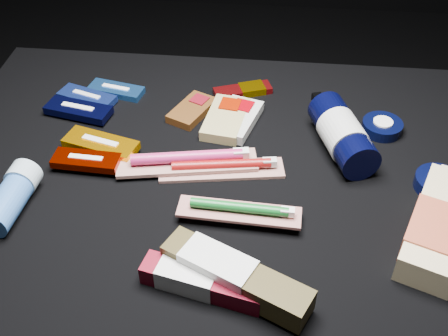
# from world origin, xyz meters

# --- Properties ---
(ground) EXTENTS (3.00, 3.00, 0.00)m
(ground) POSITION_xyz_m (0.00, 0.00, 0.00)
(ground) COLOR black
(ground) RESTS_ON ground
(cloth_table) EXTENTS (0.98, 0.78, 0.40)m
(cloth_table) POSITION_xyz_m (0.00, 0.00, 0.20)
(cloth_table) COLOR black
(cloth_table) RESTS_ON ground
(luna_bar_0) EXTENTS (0.11, 0.06, 0.01)m
(luna_bar_0) POSITION_xyz_m (-0.22, 0.24, 0.41)
(luna_bar_0) COLOR #235BA8
(luna_bar_0) RESTS_ON cloth_table
(luna_bar_1) EXTENTS (0.12, 0.08, 0.01)m
(luna_bar_1) POSITION_xyz_m (-0.27, 0.20, 0.41)
(luna_bar_1) COLOR #213DA0
(luna_bar_1) RESTS_ON cloth_table
(luna_bar_2) EXTENTS (0.13, 0.07, 0.02)m
(luna_bar_2) POSITION_xyz_m (-0.27, 0.15, 0.41)
(luna_bar_2) COLOR black
(luna_bar_2) RESTS_ON cloth_table
(luna_bar_3) EXTENTS (0.14, 0.08, 0.02)m
(luna_bar_3) POSITION_xyz_m (-0.20, 0.06, 0.42)
(luna_bar_3) COLOR orange
(luna_bar_3) RESTS_ON cloth_table
(luna_bar_4) EXTENTS (0.11, 0.05, 0.01)m
(luna_bar_4) POSITION_xyz_m (-0.22, 0.01, 0.42)
(luna_bar_4) COLOR #680B00
(luna_bar_4) RESTS_ON cloth_table
(clif_bar_0) EXTENTS (0.09, 0.11, 0.02)m
(clif_bar_0) POSITION_xyz_m (-0.06, 0.19, 0.41)
(clif_bar_0) COLOR #4D2B0F
(clif_bar_0) RESTS_ON cloth_table
(clif_bar_1) EXTENTS (0.09, 0.13, 0.02)m
(clif_bar_1) POSITION_xyz_m (0.03, 0.16, 0.41)
(clif_bar_1) COLOR silver
(clif_bar_1) RESTS_ON cloth_table
(clif_bar_2) EXTENTS (0.08, 0.13, 0.02)m
(clif_bar_2) POSITION_xyz_m (0.00, 0.16, 0.41)
(clif_bar_2) COLOR tan
(clif_bar_2) RESTS_ON cloth_table
(power_bar) EXTENTS (0.12, 0.07, 0.01)m
(power_bar) POSITION_xyz_m (0.03, 0.26, 0.41)
(power_bar) COLOR maroon
(power_bar) RESTS_ON cloth_table
(lotion_bottle) EXTENTS (0.12, 0.22, 0.07)m
(lotion_bottle) POSITION_xyz_m (0.21, 0.10, 0.43)
(lotion_bottle) COLOR black
(lotion_bottle) RESTS_ON cloth_table
(cream_tin_upper) EXTENTS (0.07, 0.07, 0.02)m
(cream_tin_upper) POSITION_xyz_m (0.29, 0.16, 0.41)
(cream_tin_upper) COLOR black
(cream_tin_upper) RESTS_ON cloth_table
(cream_tin_lower) EXTENTS (0.08, 0.08, 0.02)m
(cream_tin_lower) POSITION_xyz_m (0.36, 0.02, 0.41)
(cream_tin_lower) COLOR black
(cream_tin_lower) RESTS_ON cloth_table
(bodywash_bottle) EXTENTS (0.15, 0.24, 0.05)m
(bodywash_bottle) POSITION_xyz_m (0.34, -0.09, 0.42)
(bodywash_bottle) COLOR beige
(bodywash_bottle) RESTS_ON cloth_table
(deodorant_stick) EXTENTS (0.06, 0.13, 0.05)m
(deodorant_stick) POSITION_xyz_m (-0.30, -0.09, 0.42)
(deodorant_stick) COLOR #3667AF
(deodorant_stick) RESTS_ON cloth_table
(toothbrush_pack_0) EXTENTS (0.21, 0.08, 0.02)m
(toothbrush_pack_0) POSITION_xyz_m (0.01, 0.02, 0.41)
(toothbrush_pack_0) COLOR beige
(toothbrush_pack_0) RESTS_ON cloth_table
(toothbrush_pack_1) EXTENTS (0.24, 0.10, 0.03)m
(toothbrush_pack_1) POSITION_xyz_m (-0.05, 0.03, 0.42)
(toothbrush_pack_1) COLOR silver
(toothbrush_pack_1) RESTS_ON cloth_table
(toothbrush_pack_2) EXTENTS (0.19, 0.05, 0.02)m
(toothbrush_pack_2) POSITION_xyz_m (0.05, -0.08, 0.42)
(toothbrush_pack_2) COLOR beige
(toothbrush_pack_2) RESTS_ON cloth_table
(toothpaste_carton_red) EXTENTS (0.17, 0.07, 0.03)m
(toothpaste_carton_red) POSITION_xyz_m (0.00, -0.22, 0.42)
(toothpaste_carton_red) COLOR maroon
(toothpaste_carton_red) RESTS_ON cloth_table
(toothpaste_carton_green) EXTENTS (0.21, 0.13, 0.04)m
(toothpaste_carton_green) POSITION_xyz_m (0.04, -0.21, 0.43)
(toothpaste_carton_green) COLOR #3A3114
(toothpaste_carton_green) RESTS_ON cloth_table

